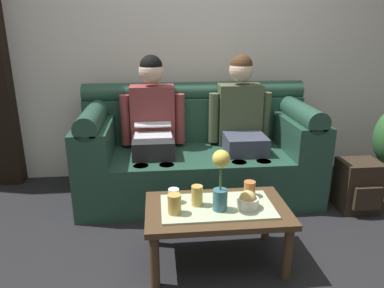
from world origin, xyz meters
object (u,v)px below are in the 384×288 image
person_right (242,121)px  cup_near_right (250,189)px  cup_near_left (174,204)px  backpack_right (358,186)px  couch (198,153)px  person_left (153,123)px  snack_bowl (248,201)px  coffee_table (217,214)px  flower_vase (221,178)px  cup_far_center (197,195)px  cup_far_left (174,196)px

person_right → cup_near_right: person_right is taller
cup_near_left → backpack_right: cup_near_left is taller
backpack_right → couch: bearing=159.6°
person_left → snack_bowl: (0.57, -1.08, -0.22)m
coffee_table → flower_vase: bearing=-80.7°
snack_bowl → person_right: bearing=79.1°
snack_bowl → backpack_right: snack_bowl is taller
cup_near_right → person_left: bearing=123.9°
couch → coffee_table: bearing=-90.0°
snack_bowl → person_left: bearing=117.8°
person_left → flower_vase: person_left is taller
person_right → person_left: bearing=-180.0°
couch → flower_vase: bearing=-89.6°
cup_far_center → backpack_right: cup_far_center is taller
cup_far_left → coffee_table: bearing=-16.0°
couch → person_left: (-0.39, -0.00, 0.28)m
person_right → cup_far_center: size_ratio=9.67×
person_left → person_right: (0.77, 0.00, 0.00)m
person_right → cup_near_right: (-0.15, -0.92, -0.22)m
cup_far_center → cup_near_right: bearing=14.8°
cup_near_right → cup_far_center: cup_far_center is taller
flower_vase → cup_far_left: flower_vase is taller
flower_vase → cup_far_center: bearing=150.1°
person_left → cup_far_center: bearing=-75.3°
flower_vase → cup_near_right: 0.32m
person_left → coffee_table: 1.16m
person_left → backpack_right: bearing=-15.8°
couch → snack_bowl: bearing=-80.5°
flower_vase → backpack_right: 1.46m
person_right → cup_far_left: (-0.65, -0.96, -0.22)m
coffee_table → couch: bearing=90.0°
coffee_table → cup_near_right: (0.23, 0.12, 0.11)m
snack_bowl → flower_vase: bearing=-176.0°
snack_bowl → cup_far_left: snack_bowl is taller
snack_bowl → cup_near_right: (0.05, 0.16, 0.01)m
flower_vase → cup_far_left: size_ratio=4.24×
cup_near_right → cup_far_center: bearing=-165.2°
flower_vase → cup_far_left: 0.34m
person_right → cup_far_center: (-0.51, -1.02, -0.20)m
person_right → cup_far_center: 1.15m
cup_far_left → person_right: bearing=56.0°
cup_far_left → backpack_right: bearing=18.0°
cup_near_left → cup_near_right: 0.53m
cup_far_center → backpack_right: (1.39, 0.55, -0.25)m
cup_far_center → cup_near_left: bearing=-147.7°
cup_near_right → cup_far_left: cup_near_right is taller
flower_vase → person_left: bearing=110.0°
backpack_right → cup_near_left: bearing=-157.4°
cup_near_left → coffee_table: bearing=14.0°
person_left → coffee_table: size_ratio=1.38×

